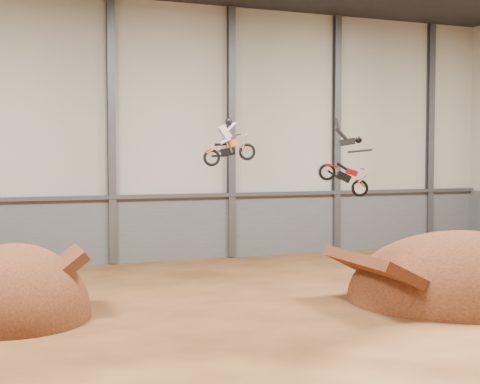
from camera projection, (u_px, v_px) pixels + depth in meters
name	position (u px, v px, depth m)	size (l,w,h in m)	color
floor	(289.00, 324.00, 22.60)	(40.00, 40.00, 0.00)	#4A2913
back_wall	(172.00, 132.00, 36.23)	(40.00, 0.10, 14.00)	#B4B19F
lower_band_back	(173.00, 229.00, 36.42)	(39.80, 0.18, 3.50)	#565A5E
steel_rail	(174.00, 196.00, 36.18)	(39.80, 0.35, 0.20)	#47494F
steel_column_2	(111.00, 131.00, 34.86)	(0.40, 0.36, 13.90)	#47494F
steel_column_3	(231.00, 133.00, 37.23)	(0.40, 0.36, 13.90)	#47494F
steel_column_4	(337.00, 134.00, 39.60)	(0.40, 0.36, 13.90)	#47494F
steel_column_5	(430.00, 136.00, 41.97)	(0.40, 0.36, 13.90)	#47494F
takeoff_ramp	(15.00, 318.00, 23.43)	(5.25, 6.06, 5.25)	#3E1C0F
landing_ramp	(462.00, 299.00, 26.64)	(9.39, 8.31, 5.42)	#3E1C0F
fmx_rider_a	(231.00, 139.00, 28.16)	(2.26, 0.86, 2.04)	orange
fmx_rider_b	(340.00, 157.00, 25.08)	(2.68, 0.76, 2.29)	#C3000D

